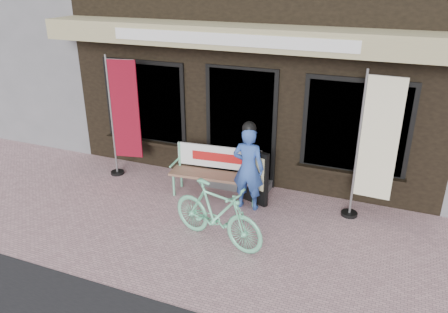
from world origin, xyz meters
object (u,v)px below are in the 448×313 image
at_px(nobori_red, 123,116).
at_px(bicycle, 217,213).
at_px(nobori_cream, 375,147).
at_px(menu_stand, 255,177).
at_px(bench, 217,168).
at_px(person, 248,167).

bearing_deg(nobori_red, bicycle, -42.28).
distance_m(nobori_cream, menu_stand, 1.99).
distance_m(nobori_red, nobori_cream, 4.49).
bearing_deg(bicycle, bench, 37.73).
xyz_separation_m(person, bicycle, (-0.08, -1.14, -0.28)).
bearing_deg(menu_stand, nobori_cream, 24.18).
xyz_separation_m(bench, nobori_cream, (2.55, 0.12, 0.73)).
xyz_separation_m(person, menu_stand, (0.06, 0.20, -0.26)).
bearing_deg(bench, menu_stand, -8.25).
distance_m(bench, person, 0.74).
bearing_deg(person, bicycle, -95.50).
bearing_deg(bicycle, person, 10.94).
distance_m(bench, menu_stand, 0.72).
height_order(nobori_red, nobori_cream, nobori_cream).
bearing_deg(nobori_red, person, -19.29).
height_order(bench, menu_stand, menu_stand).
bearing_deg(bicycle, menu_stand, 8.77).
relative_size(person, nobori_cream, 0.63).
height_order(bicycle, nobori_red, nobori_red).
xyz_separation_m(bench, bicycle, (0.58, -1.37, -0.05)).
distance_m(bicycle, nobori_cream, 2.59).
xyz_separation_m(bicycle, menu_stand, (0.14, 1.34, 0.02)).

